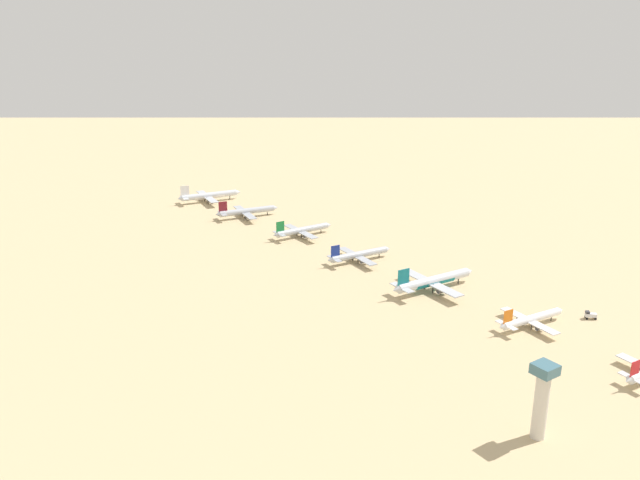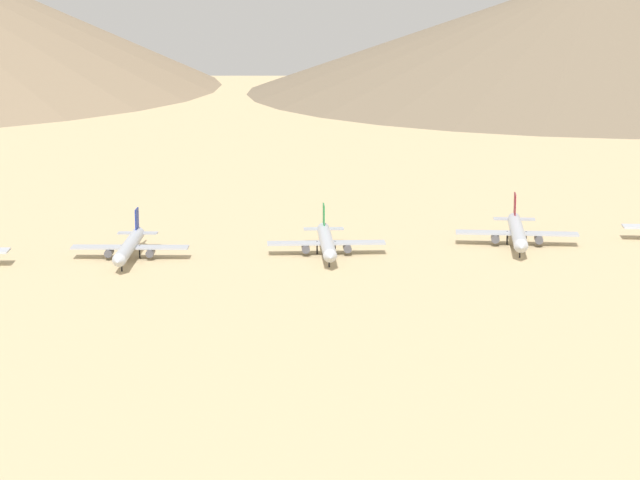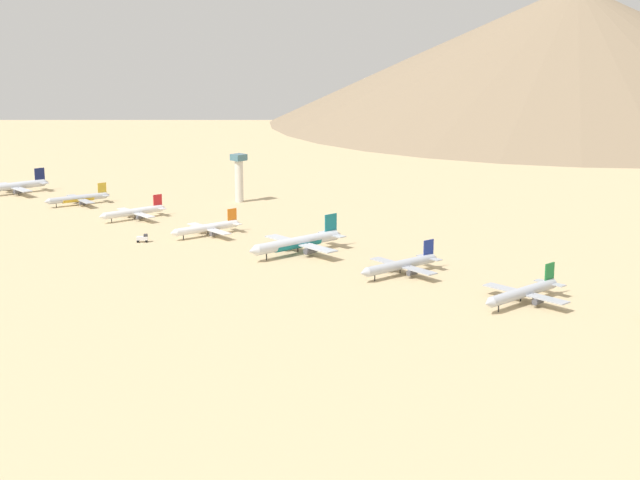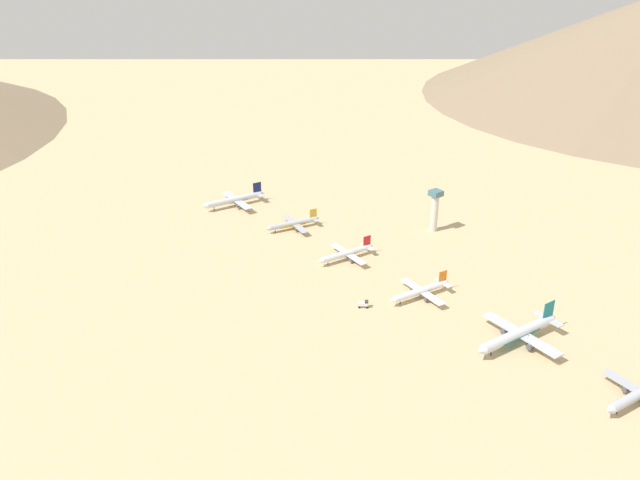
{
  "view_description": "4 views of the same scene",
  "coord_description": "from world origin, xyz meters",
  "px_view_note": "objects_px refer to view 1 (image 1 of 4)",
  "views": [
    {
      "loc": [
        -227.05,
        -231.28,
        131.62
      ],
      "look_at": [
        -11.3,
        85.82,
        6.28
      ],
      "focal_mm": 36.56,
      "sensor_mm": 36.0,
      "label": 1
    },
    {
      "loc": [
        377.36,
        85.19,
        88.94
      ],
      "look_at": [
        -11.1,
        112.99,
        3.85
      ],
      "focal_mm": 72.5,
      "sensor_mm": 36.0,
      "label": 2
    },
    {
      "loc": [
        300.97,
        321.12,
        107.89
      ],
      "look_at": [
        -6.66,
        4.75,
        6.3
      ],
      "focal_mm": 56.5,
      "sensor_mm": 36.0,
      "label": 3
    },
    {
      "loc": [
        229.66,
        149.25,
        174.5
      ],
      "look_at": [
        13.78,
        -139.73,
        5.39
      ],
      "focal_mm": 36.82,
      "sensor_mm": 36.0,
      "label": 4
    }
  ],
  "objects_px": {
    "parked_jet_3": "(531,319)",
    "parked_jet_4": "(433,281)",
    "parked_jet_7": "(246,211)",
    "service_truck": "(590,315)",
    "control_tower": "(542,397)",
    "parked_jet_6": "(302,230)",
    "parked_jet_8": "(209,196)",
    "parked_jet_5": "(359,255)"
  },
  "relations": [
    {
      "from": "parked_jet_5",
      "to": "control_tower",
      "type": "relative_size",
      "value": 1.59
    },
    {
      "from": "parked_jet_6",
      "to": "parked_jet_8",
      "type": "relative_size",
      "value": 0.87
    },
    {
      "from": "parked_jet_8",
      "to": "control_tower",
      "type": "bearing_deg",
      "value": -96.91
    },
    {
      "from": "parked_jet_4",
      "to": "control_tower",
      "type": "xyz_separation_m",
      "value": [
        -61.24,
        -114.9,
        10.27
      ]
    },
    {
      "from": "parked_jet_3",
      "to": "parked_jet_5",
      "type": "bearing_deg",
      "value": 95.95
    },
    {
      "from": "parked_jet_8",
      "to": "service_truck",
      "type": "distance_m",
      "value": 307.67
    },
    {
      "from": "parked_jet_4",
      "to": "service_truck",
      "type": "relative_size",
      "value": 9.72
    },
    {
      "from": "service_truck",
      "to": "parked_jet_7",
      "type": "bearing_deg",
      "value": 102.09
    },
    {
      "from": "parked_jet_6",
      "to": "control_tower",
      "type": "relative_size",
      "value": 1.62
    },
    {
      "from": "parked_jet_6",
      "to": "parked_jet_7",
      "type": "distance_m",
      "value": 61.64
    },
    {
      "from": "parked_jet_3",
      "to": "parked_jet_7",
      "type": "relative_size",
      "value": 0.85
    },
    {
      "from": "parked_jet_7",
      "to": "service_truck",
      "type": "bearing_deg",
      "value": -77.91
    },
    {
      "from": "parked_jet_6",
      "to": "parked_jet_8",
      "type": "height_order",
      "value": "parked_jet_8"
    },
    {
      "from": "parked_jet_3",
      "to": "parked_jet_6",
      "type": "height_order",
      "value": "parked_jet_6"
    },
    {
      "from": "parked_jet_3",
      "to": "parked_jet_8",
      "type": "height_order",
      "value": "parked_jet_8"
    },
    {
      "from": "parked_jet_8",
      "to": "control_tower",
      "type": "relative_size",
      "value": 1.87
    },
    {
      "from": "parked_jet_3",
      "to": "parked_jet_4",
      "type": "height_order",
      "value": "parked_jet_4"
    },
    {
      "from": "parked_jet_3",
      "to": "parked_jet_4",
      "type": "bearing_deg",
      "value": 96.37
    },
    {
      "from": "parked_jet_8",
      "to": "parked_jet_4",
      "type": "bearing_deg",
      "value": -85.38
    },
    {
      "from": "parked_jet_6",
      "to": "parked_jet_4",
      "type": "bearing_deg",
      "value": -86.62
    },
    {
      "from": "parked_jet_5",
      "to": "parked_jet_6",
      "type": "bearing_deg",
      "value": 91.31
    },
    {
      "from": "parked_jet_3",
      "to": "parked_jet_4",
      "type": "distance_m",
      "value": 58.24
    },
    {
      "from": "parked_jet_3",
      "to": "parked_jet_5",
      "type": "height_order",
      "value": "parked_jet_5"
    },
    {
      "from": "parked_jet_5",
      "to": "service_truck",
      "type": "bearing_deg",
      "value": -71.24
    },
    {
      "from": "parked_jet_7",
      "to": "control_tower",
      "type": "xyz_separation_m",
      "value": [
        -45.57,
        -292.51,
        10.84
      ]
    },
    {
      "from": "parked_jet_3",
      "to": "parked_jet_4",
      "type": "xyz_separation_m",
      "value": [
        -6.46,
        57.87,
        1.29
      ]
    },
    {
      "from": "control_tower",
      "to": "parked_jet_8",
      "type": "bearing_deg",
      "value": 83.09
    },
    {
      "from": "parked_jet_5",
      "to": "parked_jet_3",
      "type": "bearing_deg",
      "value": -84.05
    },
    {
      "from": "parked_jet_4",
      "to": "parked_jet_3",
      "type": "bearing_deg",
      "value": -83.63
    },
    {
      "from": "parked_jet_8",
      "to": "parked_jet_5",
      "type": "bearing_deg",
      "value": -85.67
    },
    {
      "from": "parked_jet_3",
      "to": "parked_jet_8",
      "type": "xyz_separation_m",
      "value": [
        -25.4,
        292.22,
        1.04
      ]
    },
    {
      "from": "service_truck",
      "to": "control_tower",
      "type": "height_order",
      "value": "control_tower"
    },
    {
      "from": "parked_jet_4",
      "to": "control_tower",
      "type": "relative_size",
      "value": 1.97
    },
    {
      "from": "parked_jet_6",
      "to": "service_truck",
      "type": "bearing_deg",
      "value": -76.65
    },
    {
      "from": "parked_jet_4",
      "to": "service_truck",
      "type": "height_order",
      "value": "parked_jet_4"
    },
    {
      "from": "parked_jet_7",
      "to": "parked_jet_8",
      "type": "relative_size",
      "value": 0.92
    },
    {
      "from": "service_truck",
      "to": "parked_jet_3",
      "type": "bearing_deg",
      "value": 161.32
    },
    {
      "from": "parked_jet_4",
      "to": "parked_jet_8",
      "type": "bearing_deg",
      "value": 94.62
    },
    {
      "from": "parked_jet_5",
      "to": "parked_jet_7",
      "type": "relative_size",
      "value": 0.92
    },
    {
      "from": "parked_jet_5",
      "to": "parked_jet_6",
      "type": "height_order",
      "value": "parked_jet_6"
    },
    {
      "from": "parked_jet_6",
      "to": "parked_jet_7",
      "type": "height_order",
      "value": "parked_jet_7"
    },
    {
      "from": "parked_jet_5",
      "to": "parked_jet_6",
      "type": "distance_m",
      "value": 59.68
    }
  ]
}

